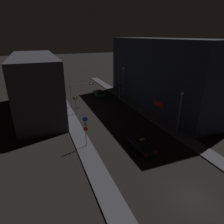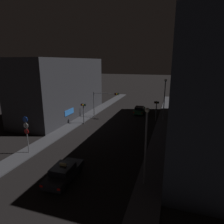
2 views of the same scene
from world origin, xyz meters
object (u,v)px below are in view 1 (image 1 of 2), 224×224
(traffic_light_overhead, at_px, (80,89))
(traffic_light_right_kerb, at_px, (120,89))
(sign_pole_left, at_px, (86,129))
(street_lamp_far_block, at_px, (123,78))
(street_lamp_near_block, at_px, (180,110))
(far_car, at_px, (99,93))
(taxi, at_px, (142,144))
(traffic_light_left_kerb, at_px, (75,102))

(traffic_light_overhead, distance_m, traffic_light_right_kerb, 9.19)
(sign_pole_left, xyz_separation_m, street_lamp_far_block, (13.34, 17.55, 2.07))
(traffic_light_right_kerb, bearing_deg, street_lamp_near_block, -87.16)
(sign_pole_left, bearing_deg, far_car, 67.59)
(far_car, bearing_deg, taxi, -95.20)
(traffic_light_right_kerb, height_order, street_lamp_near_block, street_lamp_near_block)
(sign_pole_left, bearing_deg, traffic_light_overhead, 79.21)
(far_car, bearing_deg, street_lamp_far_block, -35.14)
(traffic_light_right_kerb, distance_m, street_lamp_near_block, 18.71)
(traffic_light_overhead, bearing_deg, traffic_light_left_kerb, -114.29)
(sign_pole_left, distance_m, street_lamp_near_block, 13.27)
(sign_pole_left, relative_size, street_lamp_near_block, 0.64)
(sign_pole_left, bearing_deg, street_lamp_near_block, -7.97)
(taxi, relative_size, traffic_light_right_kerb, 1.29)
(taxi, xyz_separation_m, traffic_light_overhead, (-3.37, 19.20, 2.77))
(street_lamp_far_block, bearing_deg, far_car, 144.86)
(traffic_light_left_kerb, xyz_separation_m, street_lamp_near_block, (11.99, -13.48, 1.50))
(traffic_light_left_kerb, distance_m, street_lamp_near_block, 18.10)
(traffic_light_left_kerb, xyz_separation_m, street_lamp_far_block, (12.25, 5.90, 2.25))
(traffic_light_right_kerb, distance_m, street_lamp_far_block, 2.62)
(street_lamp_far_block, bearing_deg, sign_pole_left, -127.23)
(far_car, height_order, sign_pole_left, sign_pole_left)
(far_car, height_order, street_lamp_far_block, street_lamp_far_block)
(traffic_light_overhead, relative_size, street_lamp_far_block, 0.69)
(far_car, relative_size, traffic_light_right_kerb, 1.28)
(traffic_light_right_kerb, xyz_separation_m, street_lamp_near_block, (0.92, -18.63, 1.45))
(traffic_light_overhead, xyz_separation_m, traffic_light_right_kerb, (9.11, 0.81, -0.97))
(taxi, relative_size, traffic_light_left_kerb, 1.31)
(far_car, xyz_separation_m, traffic_light_right_kerb, (3.55, -4.08, 1.80))
(traffic_light_overhead, distance_m, traffic_light_left_kerb, 4.87)
(taxi, relative_size, far_car, 1.00)
(far_car, distance_m, traffic_light_left_kerb, 12.04)
(traffic_light_overhead, relative_size, street_lamp_near_block, 0.75)
(street_lamp_near_block, bearing_deg, traffic_light_overhead, 119.37)
(taxi, bearing_deg, street_lamp_far_block, 71.56)
(traffic_light_left_kerb, xyz_separation_m, sign_pole_left, (-1.09, -11.65, 0.19))
(traffic_light_overhead, height_order, street_lamp_near_block, street_lamp_near_block)
(far_car, distance_m, street_lamp_near_block, 23.38)
(taxi, height_order, far_car, taxi)
(far_car, xyz_separation_m, street_lamp_near_block, (4.47, -22.71, 3.25))
(traffic_light_right_kerb, relative_size, street_lamp_near_block, 0.54)
(far_car, bearing_deg, traffic_light_left_kerb, -129.17)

